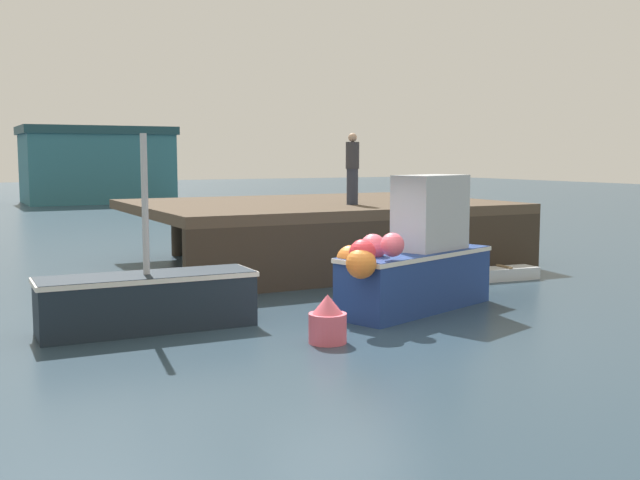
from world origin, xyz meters
TOP-DOWN VIEW (x-y plane):
  - ground at (0.00, 0.00)m, footprint 120.00×160.00m
  - pier at (3.21, 6.86)m, footprint 9.42×7.13m
  - fishing_boat_near_left at (-2.86, 1.64)m, footprint 3.63×1.17m
  - fishing_boat_near_right at (2.07, 0.93)m, footprint 3.87×2.29m
  - rowboat at (5.97, 2.94)m, footprint 1.68×0.75m
  - dockworker at (3.47, 5.81)m, footprint 0.34×0.34m
  - warehouse at (3.47, 38.19)m, footprint 9.09×5.60m
  - mooring_buoy_foreground at (-0.60, -0.55)m, footprint 0.60×0.60m

SIDE VIEW (x-z plane):
  - ground at x=0.00m, z-range -0.10..0.00m
  - rowboat at x=5.97m, z-range -0.02..0.31m
  - mooring_buoy_foreground at x=-0.60m, z-range -0.04..0.73m
  - fishing_boat_near_left at x=-2.86m, z-range -1.12..2.16m
  - fishing_boat_near_right at x=2.07m, z-range -0.32..2.23m
  - pier at x=3.21m, z-range 0.55..2.24m
  - warehouse at x=3.47m, z-range 0.02..4.74m
  - dockworker at x=3.47m, z-range 1.70..3.49m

